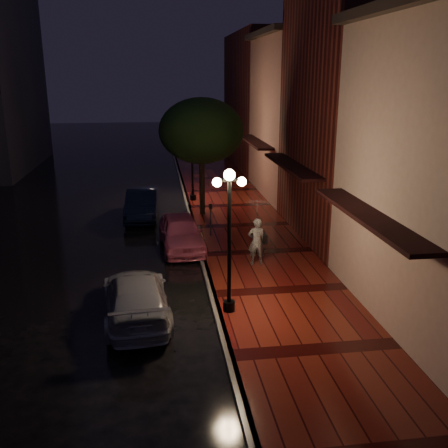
{
  "coord_description": "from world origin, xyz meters",
  "views": [
    {
      "loc": [
        -1.67,
        -18.51,
        6.97
      ],
      "look_at": [
        0.87,
        -0.11,
        1.4
      ],
      "focal_mm": 40.0,
      "sensor_mm": 36.0,
      "label": 1
    }
  ],
  "objects_px": {
    "streetlamp_near": "(229,233)",
    "silver_car": "(136,297)",
    "street_tree": "(202,133)",
    "streetlamp_far": "(192,157)",
    "woman_with_umbrella": "(257,222)",
    "navy_car": "(142,204)",
    "parking_meter": "(211,216)",
    "pink_car": "(181,232)"
  },
  "relations": [
    {
      "from": "streetlamp_far",
      "to": "navy_car",
      "type": "relative_size",
      "value": 0.99
    },
    {
      "from": "woman_with_umbrella",
      "to": "parking_meter",
      "type": "xyz_separation_m",
      "value": [
        -1.31,
        3.67,
        -0.76
      ]
    },
    {
      "from": "navy_car",
      "to": "parking_meter",
      "type": "relative_size",
      "value": 3.0
    },
    {
      "from": "silver_car",
      "to": "woman_with_umbrella",
      "type": "distance_m",
      "value": 5.65
    },
    {
      "from": "streetlamp_far",
      "to": "pink_car",
      "type": "height_order",
      "value": "streetlamp_far"
    },
    {
      "from": "pink_car",
      "to": "silver_car",
      "type": "bearing_deg",
      "value": -108.88
    },
    {
      "from": "streetlamp_near",
      "to": "navy_car",
      "type": "height_order",
      "value": "streetlamp_near"
    },
    {
      "from": "streetlamp_near",
      "to": "pink_car",
      "type": "height_order",
      "value": "streetlamp_near"
    },
    {
      "from": "street_tree",
      "to": "woman_with_umbrella",
      "type": "bearing_deg",
      "value": -79.79
    },
    {
      "from": "streetlamp_near",
      "to": "parking_meter",
      "type": "height_order",
      "value": "streetlamp_near"
    },
    {
      "from": "pink_car",
      "to": "parking_meter",
      "type": "bearing_deg",
      "value": 36.22
    },
    {
      "from": "street_tree",
      "to": "parking_meter",
      "type": "height_order",
      "value": "street_tree"
    },
    {
      "from": "navy_car",
      "to": "parking_meter",
      "type": "bearing_deg",
      "value": -49.08
    },
    {
      "from": "navy_car",
      "to": "woman_with_umbrella",
      "type": "relative_size",
      "value": 1.75
    },
    {
      "from": "streetlamp_near",
      "to": "street_tree",
      "type": "bearing_deg",
      "value": 88.65
    },
    {
      "from": "silver_car",
      "to": "street_tree",
      "type": "bearing_deg",
      "value": -110.37
    },
    {
      "from": "pink_car",
      "to": "navy_car",
      "type": "height_order",
      "value": "navy_car"
    },
    {
      "from": "streetlamp_far",
      "to": "woman_with_umbrella",
      "type": "height_order",
      "value": "streetlamp_far"
    },
    {
      "from": "streetlamp_far",
      "to": "street_tree",
      "type": "height_order",
      "value": "street_tree"
    },
    {
      "from": "streetlamp_far",
      "to": "street_tree",
      "type": "relative_size",
      "value": 0.74
    },
    {
      "from": "street_tree",
      "to": "woman_with_umbrella",
      "type": "height_order",
      "value": "street_tree"
    },
    {
      "from": "streetlamp_near",
      "to": "silver_car",
      "type": "distance_m",
      "value": 3.37
    },
    {
      "from": "woman_with_umbrella",
      "to": "parking_meter",
      "type": "bearing_deg",
      "value": -67.03
    },
    {
      "from": "street_tree",
      "to": "pink_car",
      "type": "distance_m",
      "value": 6.1
    },
    {
      "from": "navy_car",
      "to": "parking_meter",
      "type": "height_order",
      "value": "parking_meter"
    },
    {
      "from": "street_tree",
      "to": "silver_car",
      "type": "relative_size",
      "value": 1.26
    },
    {
      "from": "silver_car",
      "to": "streetlamp_far",
      "type": "bearing_deg",
      "value": -106.05
    },
    {
      "from": "streetlamp_near",
      "to": "street_tree",
      "type": "distance_m",
      "value": 11.12
    },
    {
      "from": "silver_car",
      "to": "parking_meter",
      "type": "distance_m",
      "value": 7.74
    },
    {
      "from": "woman_with_umbrella",
      "to": "parking_meter",
      "type": "distance_m",
      "value": 3.97
    },
    {
      "from": "street_tree",
      "to": "parking_meter",
      "type": "distance_m",
      "value": 4.86
    },
    {
      "from": "silver_car",
      "to": "parking_meter",
      "type": "bearing_deg",
      "value": -117.75
    },
    {
      "from": "streetlamp_far",
      "to": "silver_car",
      "type": "bearing_deg",
      "value": -101.28
    },
    {
      "from": "pink_car",
      "to": "woman_with_umbrella",
      "type": "bearing_deg",
      "value": -46.99
    },
    {
      "from": "streetlamp_near",
      "to": "silver_car",
      "type": "height_order",
      "value": "streetlamp_near"
    },
    {
      "from": "streetlamp_far",
      "to": "streetlamp_near",
      "type": "bearing_deg",
      "value": -90.0
    },
    {
      "from": "pink_car",
      "to": "silver_car",
      "type": "height_order",
      "value": "pink_car"
    },
    {
      "from": "streetlamp_far",
      "to": "silver_car",
      "type": "xyz_separation_m",
      "value": [
        -2.75,
        -13.78,
        -1.93
      ]
    },
    {
      "from": "navy_car",
      "to": "streetlamp_far",
      "type": "bearing_deg",
      "value": 48.01
    },
    {
      "from": "navy_car",
      "to": "woman_with_umbrella",
      "type": "xyz_separation_m",
      "value": [
        4.35,
        -7.49,
        1.08
      ]
    },
    {
      "from": "street_tree",
      "to": "parking_meter",
      "type": "bearing_deg",
      "value": -89.84
    },
    {
      "from": "navy_car",
      "to": "pink_car",
      "type": "bearing_deg",
      "value": -68.85
    }
  ]
}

